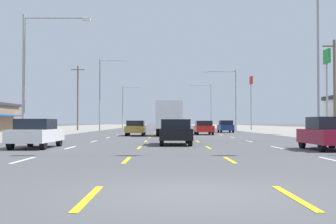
{
  "coord_description": "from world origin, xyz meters",
  "views": [
    {
      "loc": [
        -0.45,
        -8.1,
        1.28
      ],
      "look_at": [
        0.09,
        69.45,
        3.1
      ],
      "focal_mm": 47.61,
      "sensor_mm": 36.0,
      "label": 1
    }
  ],
  "objects_px": {
    "streetlight_right_row_1": "(232,95)",
    "streetlight_right_row_2": "(209,102)",
    "streetlight_left_row_2": "(125,104)",
    "sedan_inner_right_farther": "(204,127)",
    "hatchback_far_right_farthest": "(226,126)",
    "pole_sign_right_row_2": "(251,91)",
    "hatchback_far_right_nearest": "(328,133)",
    "sedan_inner_left_far": "(136,128)",
    "streetlight_right_row_0": "(312,52)",
    "box_truck_center_turn_midfar": "(169,117)",
    "streetlight_left_row_0": "(32,66)",
    "hatchback_center_turn_distant_a": "(167,124)",
    "streetlight_left_row_1": "(102,90)",
    "pole_sign_right_row_1": "(327,72)",
    "sedan_center_turn_mid": "(175,132)",
    "sedan_far_left_near": "(36,133)"
  },
  "relations": [
    {
      "from": "sedan_far_left_near",
      "to": "sedan_center_turn_mid",
      "type": "relative_size",
      "value": 1.0
    },
    {
      "from": "box_truck_center_turn_midfar",
      "to": "hatchback_far_right_farthest",
      "type": "relative_size",
      "value": 1.85
    },
    {
      "from": "streetlight_right_row_0",
      "to": "streetlight_left_row_0",
      "type": "bearing_deg",
      "value": 180.0
    },
    {
      "from": "sedan_inner_left_far",
      "to": "pole_sign_right_row_2",
      "type": "height_order",
      "value": "pole_sign_right_row_2"
    },
    {
      "from": "streetlight_left_row_2",
      "to": "streetlight_right_row_0",
      "type": "bearing_deg",
      "value": -74.76
    },
    {
      "from": "streetlight_right_row_1",
      "to": "pole_sign_right_row_2",
      "type": "bearing_deg",
      "value": 62.99
    },
    {
      "from": "sedan_far_left_near",
      "to": "hatchback_far_right_farthest",
      "type": "relative_size",
      "value": 1.15
    },
    {
      "from": "pole_sign_right_row_2",
      "to": "streetlight_right_row_1",
      "type": "xyz_separation_m",
      "value": [
        -4.59,
        -9.0,
        -1.14
      ]
    },
    {
      "from": "sedan_inner_left_far",
      "to": "streetlight_left_row_0",
      "type": "xyz_separation_m",
      "value": [
        -6.32,
        -12.5,
        4.42
      ]
    },
    {
      "from": "sedan_far_left_near",
      "to": "streetlight_right_row_0",
      "type": "height_order",
      "value": "streetlight_right_row_0"
    },
    {
      "from": "hatchback_far_right_nearest",
      "to": "pole_sign_right_row_1",
      "type": "bearing_deg",
      "value": 69.9
    },
    {
      "from": "streetlight_left_row_1",
      "to": "box_truck_center_turn_midfar",
      "type": "bearing_deg",
      "value": -67.6
    },
    {
      "from": "sedan_inner_right_farther",
      "to": "streetlight_left_row_0",
      "type": "distance_m",
      "value": 21.06
    },
    {
      "from": "sedan_inner_left_far",
      "to": "streetlight_left_row_1",
      "type": "distance_m",
      "value": 24.63
    },
    {
      "from": "sedan_far_left_near",
      "to": "sedan_inner_right_farther",
      "type": "height_order",
      "value": "same"
    },
    {
      "from": "hatchback_center_turn_distant_a",
      "to": "pole_sign_right_row_2",
      "type": "xyz_separation_m",
      "value": [
        14.2,
        -32.46,
        5.76
      ]
    },
    {
      "from": "streetlight_left_row_1",
      "to": "streetlight_left_row_2",
      "type": "xyz_separation_m",
      "value": [
        0.07,
        35.64,
        -0.57
      ]
    },
    {
      "from": "hatchback_far_right_nearest",
      "to": "streetlight_right_row_1",
      "type": "relative_size",
      "value": 0.43
    },
    {
      "from": "streetlight_left_row_0",
      "to": "streetlight_left_row_1",
      "type": "xyz_separation_m",
      "value": [
        -0.15,
        35.64,
        0.99
      ]
    },
    {
      "from": "hatchback_far_right_nearest",
      "to": "box_truck_center_turn_midfar",
      "type": "height_order",
      "value": "box_truck_center_turn_midfar"
    },
    {
      "from": "sedan_inner_left_far",
      "to": "sedan_inner_right_farther",
      "type": "relative_size",
      "value": 1.0
    },
    {
      "from": "pole_sign_right_row_2",
      "to": "streetlight_left_row_0",
      "type": "xyz_separation_m",
      "value": [
        -23.78,
        -44.64,
        -1.37
      ]
    },
    {
      "from": "sedan_far_left_near",
      "to": "sedan_center_turn_mid",
      "type": "distance_m",
      "value": 7.73
    },
    {
      "from": "hatchback_far_right_nearest",
      "to": "sedan_inner_left_far",
      "type": "height_order",
      "value": "hatchback_far_right_nearest"
    },
    {
      "from": "hatchback_far_right_nearest",
      "to": "streetlight_left_row_0",
      "type": "height_order",
      "value": "streetlight_left_row_0"
    },
    {
      "from": "streetlight_left_row_0",
      "to": "streetlight_right_row_1",
      "type": "height_order",
      "value": "streetlight_right_row_1"
    },
    {
      "from": "hatchback_far_right_farthest",
      "to": "streetlight_right_row_0",
      "type": "distance_m",
      "value": 26.46
    },
    {
      "from": "streetlight_left_row_2",
      "to": "streetlight_right_row_2",
      "type": "bearing_deg",
      "value": 0.0
    },
    {
      "from": "streetlight_right_row_0",
      "to": "streetlight_left_row_2",
      "type": "xyz_separation_m",
      "value": [
        -19.41,
        71.27,
        -0.55
      ]
    },
    {
      "from": "box_truck_center_turn_midfar",
      "to": "streetlight_right_row_2",
      "type": "bearing_deg",
      "value": 80.7
    },
    {
      "from": "sedan_far_left_near",
      "to": "streetlight_right_row_1",
      "type": "height_order",
      "value": "streetlight_right_row_1"
    },
    {
      "from": "hatchback_far_right_nearest",
      "to": "streetlight_right_row_0",
      "type": "height_order",
      "value": "streetlight_right_row_0"
    },
    {
      "from": "hatchback_far_right_farthest",
      "to": "pole_sign_right_row_1",
      "type": "xyz_separation_m",
      "value": [
        9.84,
        -8.42,
        5.93
      ]
    },
    {
      "from": "sedan_inner_left_far",
      "to": "sedan_inner_right_farther",
      "type": "height_order",
      "value": "same"
    },
    {
      "from": "sedan_inner_right_farther",
      "to": "hatchback_far_right_farthest",
      "type": "height_order",
      "value": "hatchback_far_right_farthest"
    },
    {
      "from": "streetlight_left_row_1",
      "to": "pole_sign_right_row_1",
      "type": "bearing_deg",
      "value": -34.22
    },
    {
      "from": "hatchback_center_turn_distant_a",
      "to": "streetlight_right_row_0",
      "type": "relative_size",
      "value": 0.37
    },
    {
      "from": "streetlight_right_row_1",
      "to": "streetlight_right_row_2",
      "type": "height_order",
      "value": "streetlight_right_row_2"
    },
    {
      "from": "pole_sign_right_row_1",
      "to": "streetlight_right_row_0",
      "type": "xyz_separation_m",
      "value": [
        -7.37,
        -17.37,
        -0.57
      ]
    },
    {
      "from": "hatchback_center_turn_distant_a",
      "to": "streetlight_left_row_2",
      "type": "height_order",
      "value": "streetlight_left_row_2"
    },
    {
      "from": "streetlight_left_row_2",
      "to": "pole_sign_right_row_2",
      "type": "bearing_deg",
      "value": -48.14
    },
    {
      "from": "hatchback_far_right_nearest",
      "to": "streetlight_right_row_2",
      "type": "height_order",
      "value": "streetlight_right_row_2"
    },
    {
      "from": "box_truck_center_turn_midfar",
      "to": "streetlight_right_row_1",
      "type": "bearing_deg",
      "value": 67.64
    },
    {
      "from": "box_truck_center_turn_midfar",
      "to": "pole_sign_right_row_1",
      "type": "xyz_separation_m",
      "value": [
        17.17,
        5.23,
        4.88
      ]
    },
    {
      "from": "box_truck_center_turn_midfar",
      "to": "sedan_inner_left_far",
      "type": "relative_size",
      "value": 1.6
    },
    {
      "from": "sedan_center_turn_mid",
      "to": "streetlight_left_row_2",
      "type": "distance_m",
      "value": 77.02
    },
    {
      "from": "streetlight_left_row_1",
      "to": "streetlight_right_row_1",
      "type": "xyz_separation_m",
      "value": [
        19.35,
        -0.0,
        -0.76
      ]
    },
    {
      "from": "sedan_center_turn_mid",
      "to": "sedan_inner_left_far",
      "type": "relative_size",
      "value": 1.0
    },
    {
      "from": "streetlight_right_row_1",
      "to": "box_truck_center_turn_midfar",
      "type": "bearing_deg",
      "value": -112.36
    },
    {
      "from": "streetlight_right_row_2",
      "to": "sedan_far_left_near",
      "type": "bearing_deg",
      "value": -101.75
    }
  ]
}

